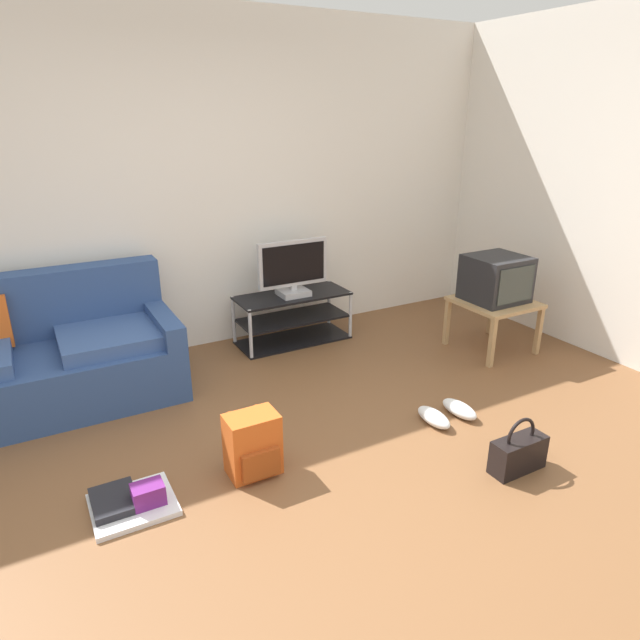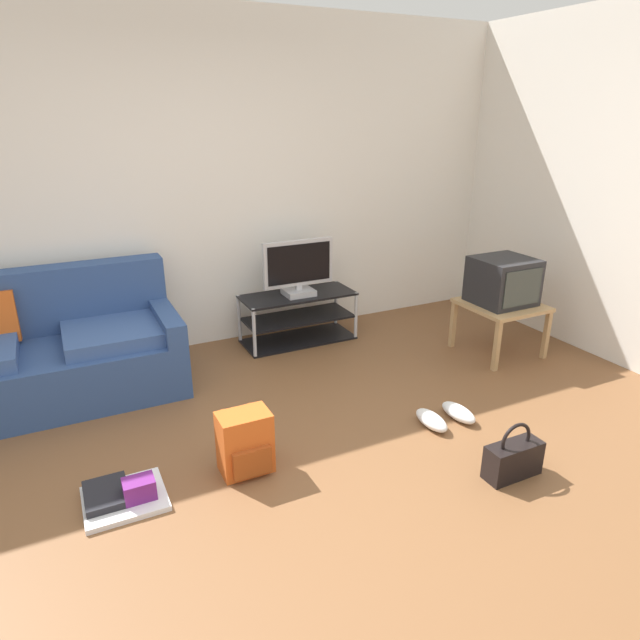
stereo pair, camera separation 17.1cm
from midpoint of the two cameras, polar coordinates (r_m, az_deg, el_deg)
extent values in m
cube|color=brown|center=(3.00, 0.27, -19.33)|extent=(9.00, 9.80, 0.02)
cube|color=silver|center=(4.66, -13.61, 13.13)|extent=(9.00, 0.10, 2.70)
cube|color=silver|center=(5.03, 28.90, 11.72)|extent=(0.10, 3.60, 2.70)
cube|color=navy|center=(4.29, -25.35, -5.10)|extent=(1.83, 0.87, 0.39)
cube|color=navy|center=(4.46, -26.37, 1.71)|extent=(1.83, 0.20, 0.48)
cube|color=navy|center=(4.25, -14.61, 0.15)|extent=(0.14, 0.87, 0.17)
cube|color=#365289|center=(4.16, -18.97, -1.28)|extent=(0.73, 0.61, 0.10)
cube|color=black|center=(4.80, -1.30, 2.57)|extent=(0.99, 0.42, 0.02)
cube|color=black|center=(4.87, -1.28, 0.25)|extent=(0.95, 0.40, 0.02)
cube|color=black|center=(4.95, -1.26, -1.99)|extent=(0.99, 0.42, 0.02)
cylinder|color=#B7B7BC|center=(4.54, -5.73, -1.45)|extent=(0.03, 0.03, 0.43)
cylinder|color=#B7B7BC|center=(4.92, 4.72, 0.41)|extent=(0.03, 0.03, 0.43)
cylinder|color=#B7B7BC|center=(4.88, -7.34, 0.10)|extent=(0.03, 0.03, 0.43)
cylinder|color=#B7B7BC|center=(5.24, 2.57, 1.73)|extent=(0.03, 0.03, 0.43)
cube|color=#B2B2B7|center=(4.78, -1.20, 2.89)|extent=(0.25, 0.22, 0.05)
cube|color=#B2B2B7|center=(4.76, -1.20, 3.41)|extent=(0.05, 0.04, 0.04)
cube|color=#B2B2B7|center=(4.70, -1.22, 5.91)|extent=(0.63, 0.04, 0.39)
cube|color=black|center=(4.68, -1.10, 5.84)|extent=(0.57, 0.01, 0.33)
cube|color=tan|center=(4.82, 19.20, 1.47)|extent=(0.59, 0.59, 0.03)
cube|color=tan|center=(4.55, 18.81, -2.62)|extent=(0.04, 0.04, 0.41)
cube|color=tan|center=(4.92, 23.24, -1.45)|extent=(0.04, 0.04, 0.41)
cube|color=tan|center=(4.90, 14.54, -0.45)|extent=(0.04, 0.04, 0.41)
cube|color=tan|center=(5.25, 18.98, 0.48)|extent=(0.04, 0.04, 0.41)
cube|color=#232326|center=(4.78, 19.32, 3.83)|extent=(0.46, 0.43, 0.38)
cube|color=#333833|center=(4.64, 21.18, 3.10)|extent=(0.37, 0.01, 0.29)
cube|color=#CC561E|center=(3.19, -6.20, -12.44)|extent=(0.29, 0.19, 0.36)
cube|color=#994116|center=(3.14, -5.43, -14.46)|extent=(0.22, 0.04, 0.16)
cylinder|color=#994116|center=(3.26, -8.31, -11.45)|extent=(0.04, 0.04, 0.29)
cylinder|color=#994116|center=(3.30, -5.59, -10.85)|extent=(0.04, 0.04, 0.29)
cube|color=black|center=(3.38, 20.70, -13.38)|extent=(0.33, 0.13, 0.20)
torus|color=black|center=(3.31, 20.99, -11.49)|extent=(0.21, 0.02, 0.21)
ellipsoid|color=white|center=(3.73, 12.74, -10.06)|extent=(0.13, 0.29, 0.09)
ellipsoid|color=white|center=(3.86, 15.35, -9.20)|extent=(0.14, 0.29, 0.09)
cube|color=silver|center=(3.19, -17.99, -17.17)|extent=(0.41, 0.37, 0.03)
cube|color=#661E70|center=(3.12, -16.60, -16.37)|extent=(0.16, 0.12, 0.11)
cube|color=black|center=(3.20, -19.70, -16.55)|extent=(0.22, 0.28, 0.04)
camera|label=1|loc=(0.09, -88.72, 0.48)|focal=31.01mm
camera|label=2|loc=(0.09, 91.28, -0.48)|focal=31.01mm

